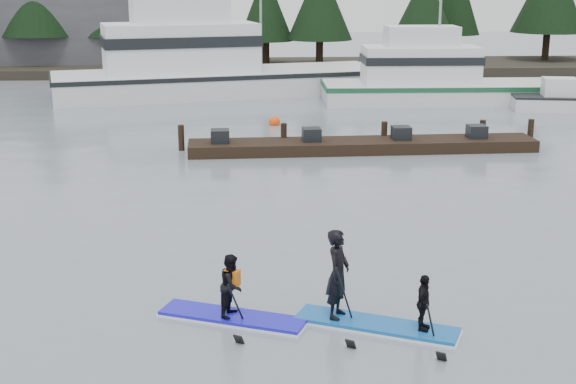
{
  "coord_description": "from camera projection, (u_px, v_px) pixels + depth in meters",
  "views": [
    {
      "loc": [
        -1.1,
        -14.33,
        6.68
      ],
      "look_at": [
        0.0,
        6.0,
        1.1
      ],
      "focal_mm": 50.0,
      "sensor_mm": 36.0,
      "label": 1
    }
  ],
  "objects": [
    {
      "name": "paddleboard_solo",
      "position": [
        232.0,
        297.0,
        15.84
      ],
      "size": [
        3.02,
        1.78,
        1.84
      ],
      "rotation": [
        0.0,
        0.0,
        -0.38
      ],
      "color": "#1815C9",
      "rests_on": "ground"
    },
    {
      "name": "ground",
      "position": [
        305.0,
        327.0,
        15.63
      ],
      "size": [
        160.0,
        160.0,
        0.0
      ],
      "primitive_type": "plane",
      "color": "slate",
      "rests_on": "ground"
    },
    {
      "name": "waterfront_building",
      "position": [
        61.0,
        34.0,
        56.61
      ],
      "size": [
        18.0,
        6.0,
        5.0
      ],
      "primitive_type": "cube",
      "color": "#4C4C51",
      "rests_on": "ground"
    },
    {
      "name": "treeline",
      "position": [
        260.0,
        72.0,
        56.07
      ],
      "size": [
        60.0,
        4.0,
        8.0
      ],
      "primitive_type": null,
      "color": "black",
      "rests_on": "ground"
    },
    {
      "name": "fishing_boat_medium",
      "position": [
        442.0,
        91.0,
        42.76
      ],
      "size": [
        13.39,
        4.01,
        8.1
      ],
      "rotation": [
        0.0,
        0.0,
        -0.01
      ],
      "color": "silver",
      "rests_on": "ground"
    },
    {
      "name": "fishing_boat_large",
      "position": [
        210.0,
        81.0,
        45.27
      ],
      "size": [
        19.14,
        9.31,
        10.32
      ],
      "rotation": [
        0.0,
        0.0,
        0.24
      ],
      "color": "silver",
      "rests_on": "ground"
    },
    {
      "name": "paddleboard_duo",
      "position": [
        365.0,
        294.0,
        15.51
      ],
      "size": [
        3.2,
        2.04,
        2.43
      ],
      "rotation": [
        0.0,
        0.0,
        -0.43
      ],
      "color": "#1155A6",
      "rests_on": "ground"
    },
    {
      "name": "buoy_b",
      "position": [
        274.0,
        125.0,
        36.42
      ],
      "size": [
        0.51,
        0.51,
        0.51
      ],
      "primitive_type": "sphere",
      "color": "#FF4A0C",
      "rests_on": "ground"
    },
    {
      "name": "floating_dock",
      "position": [
        363.0,
        146.0,
        31.0
      ],
      "size": [
        13.49,
        2.28,
        0.45
      ],
      "primitive_type": "cube",
      "rotation": [
        0.0,
        0.0,
        0.04
      ],
      "color": "black",
      "rests_on": "ground"
    },
    {
      "name": "buoy_c",
      "position": [
        549.0,
        109.0,
        40.8
      ],
      "size": [
        0.48,
        0.48,
        0.48
      ],
      "primitive_type": "sphere",
      "color": "#FF4A0C",
      "rests_on": "ground"
    },
    {
      "name": "far_shore",
      "position": [
        260.0,
        67.0,
        55.99
      ],
      "size": [
        70.0,
        8.0,
        0.6
      ],
      "primitive_type": "cube",
      "color": "#2D281E",
      "rests_on": "ground"
    }
  ]
}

